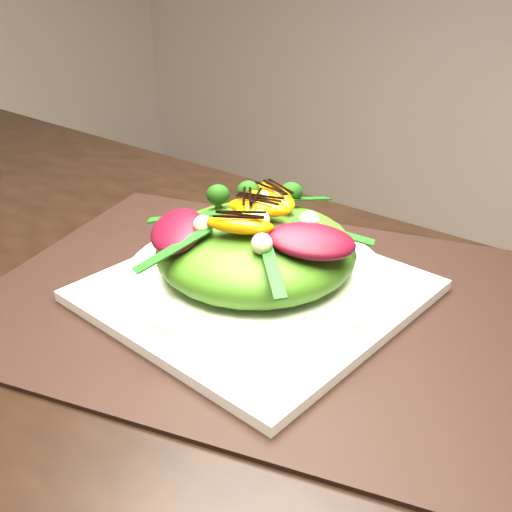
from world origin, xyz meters
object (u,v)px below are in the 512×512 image
Objects in this scene: plate_base at (256,290)px; lettuce_mound at (256,250)px; dining_table at (12,325)px; orange_segment at (256,198)px; salad_bowl at (256,278)px; placemat at (256,297)px.

plate_base is 1.45× the size of lettuce_mound.
dining_table is 0.28m from orange_segment.
dining_table is 0.26m from salad_bowl.
placemat is 2.74× the size of lettuce_mound.
lettuce_mound is (0.00, 0.00, 0.03)m from salad_bowl.
lettuce_mound is (-0.00, 0.00, 0.05)m from placemat.
lettuce_mound is at bearing 0.00° from plate_base.
orange_segment is at bearing 51.85° from dining_table.
orange_segment is (-0.02, 0.03, 0.09)m from plate_base.
placemat is at bearing 0.00° from salad_bowl.
salad_bowl reaches higher than plate_base.
dining_table is 0.25m from plate_base.
orange_segment reaches higher than lettuce_mound.
plate_base is 4.55× the size of orange_segment.
dining_table reaches higher than orange_segment.
plate_base is 0.02m from salad_bowl.
placemat is 2.07× the size of salad_bowl.
dining_table is 2.93× the size of placemat.
dining_table reaches higher than salad_bowl.
salad_bowl is at bearing -50.33° from orange_segment.
orange_segment is (-0.02, 0.03, 0.09)m from placemat.
orange_segment reaches higher than plate_base.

